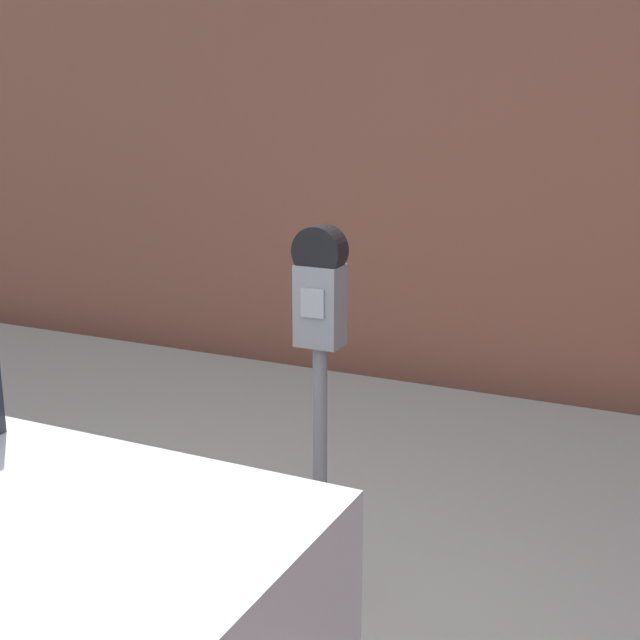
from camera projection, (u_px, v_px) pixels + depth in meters
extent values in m
cube|color=#9E9B96|center=(323.00, 479.00, 4.47)|extent=(24.00, 2.80, 0.14)
cylinder|color=slate|center=(320.00, 477.00, 3.19)|extent=(0.05, 0.05, 0.99)
cube|color=slate|center=(320.00, 305.00, 3.02)|extent=(0.15, 0.11, 0.28)
cube|color=gray|center=(312.00, 303.00, 2.96)|extent=(0.08, 0.01, 0.10)
cylinder|color=black|center=(320.00, 251.00, 2.97)|extent=(0.17, 0.09, 0.17)
cylinder|color=black|center=(95.00, 613.00, 2.88)|extent=(0.67, 0.23, 0.67)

